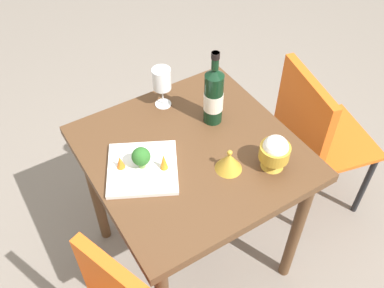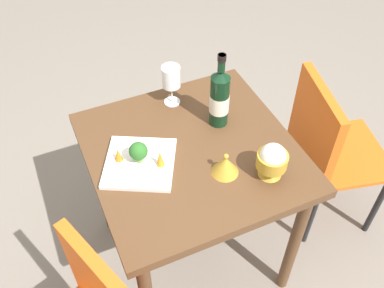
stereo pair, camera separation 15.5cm
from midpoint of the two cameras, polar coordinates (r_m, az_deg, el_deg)
name	(u,v)px [view 1 (the left image)]	position (r m, az deg, el deg)	size (l,w,h in m)	color
ground_plane	(192,252)	(2.25, -2.03, -14.12)	(8.00, 8.00, 0.00)	gray
dining_table	(192,168)	(1.72, -2.58, -3.32)	(0.77, 0.77, 0.76)	brown
chair_near_window	(313,131)	(2.09, 13.63, 1.56)	(0.48, 0.48, 0.85)	orange
wine_bottle	(214,95)	(1.67, 0.20, 6.29)	(0.08, 0.08, 0.32)	black
wine_glass	(162,80)	(1.75, -6.57, 8.27)	(0.08, 0.08, 0.18)	white
rice_bowl	(275,152)	(1.54, 8.02, -1.18)	(0.11, 0.11, 0.14)	gold
rice_bowl_lid	(229,161)	(1.55, 2.04, -2.44)	(0.10, 0.10, 0.09)	gold
serving_plate	(143,168)	(1.58, -9.33, -3.33)	(0.34, 0.34, 0.02)	white
broccoli_floret	(141,157)	(1.54, -9.59, -1.83)	(0.07, 0.07, 0.09)	#729E4C
carrot_garnish_left	(120,162)	(1.57, -12.22, -2.49)	(0.03, 0.03, 0.05)	orange
carrot_garnish_right	(164,161)	(1.54, -6.62, -2.43)	(0.03, 0.03, 0.07)	orange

